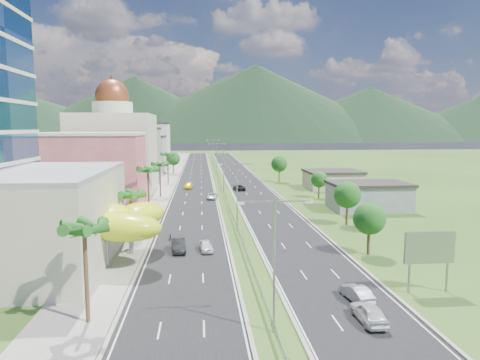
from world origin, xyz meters
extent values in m
plane|color=#2D5119|center=(0.00, 0.00, 0.00)|extent=(500.00, 500.00, 0.00)
cube|color=black|center=(-7.50, 90.00, 0.02)|extent=(11.00, 260.00, 0.04)
cube|color=black|center=(7.50, 90.00, 0.02)|extent=(11.00, 260.00, 0.04)
cube|color=gray|center=(-17.00, 90.00, 0.06)|extent=(7.00, 260.00, 0.12)
cube|color=gray|center=(0.00, 72.00, 0.62)|extent=(0.08, 216.00, 0.28)
cube|color=gray|center=(0.00, 174.00, 0.35)|extent=(0.10, 0.12, 0.70)
cylinder|color=gray|center=(0.00, -25.00, 5.50)|extent=(0.20, 0.20, 11.00)
cube|color=gray|center=(-1.44, -25.00, 10.80)|extent=(2.88, 0.12, 0.12)
cube|color=gray|center=(1.44, -25.00, 10.80)|extent=(2.88, 0.12, 0.12)
cube|color=silver|center=(-2.72, -25.00, 10.70)|extent=(0.60, 0.25, 0.18)
cube|color=silver|center=(2.72, -25.00, 10.70)|extent=(0.60, 0.25, 0.18)
cylinder|color=gray|center=(0.00, 10.00, 5.50)|extent=(0.20, 0.20, 11.00)
cube|color=gray|center=(-1.44, 10.00, 10.80)|extent=(2.88, 0.12, 0.12)
cube|color=gray|center=(1.44, 10.00, 10.80)|extent=(2.88, 0.12, 0.12)
cube|color=silver|center=(-2.72, 10.00, 10.70)|extent=(0.60, 0.25, 0.18)
cube|color=silver|center=(2.72, 10.00, 10.70)|extent=(0.60, 0.25, 0.18)
cylinder|color=gray|center=(0.00, 50.00, 5.50)|extent=(0.20, 0.20, 11.00)
cube|color=gray|center=(-1.44, 50.00, 10.80)|extent=(2.88, 0.12, 0.12)
cube|color=gray|center=(1.44, 50.00, 10.80)|extent=(2.88, 0.12, 0.12)
cube|color=silver|center=(-2.72, 50.00, 10.70)|extent=(0.60, 0.25, 0.18)
cube|color=silver|center=(2.72, 50.00, 10.70)|extent=(0.60, 0.25, 0.18)
cylinder|color=gray|center=(0.00, 95.00, 5.50)|extent=(0.20, 0.20, 11.00)
cube|color=gray|center=(-1.44, 95.00, 10.80)|extent=(2.88, 0.12, 0.12)
cube|color=gray|center=(1.44, 95.00, 10.80)|extent=(2.88, 0.12, 0.12)
cube|color=silver|center=(-2.72, 95.00, 10.70)|extent=(0.60, 0.25, 0.18)
cube|color=silver|center=(2.72, 95.00, 10.70)|extent=(0.60, 0.25, 0.18)
cylinder|color=gray|center=(0.00, 140.00, 5.50)|extent=(0.20, 0.20, 11.00)
cube|color=gray|center=(-1.44, 140.00, 10.80)|extent=(2.88, 0.12, 0.12)
cube|color=gray|center=(1.44, 140.00, 10.80)|extent=(2.88, 0.12, 0.12)
cube|color=silver|center=(-2.72, 140.00, 10.70)|extent=(0.60, 0.25, 0.18)
cube|color=silver|center=(2.72, 140.00, 10.70)|extent=(0.60, 0.25, 0.18)
cylinder|color=gray|center=(-24.00, -2.00, 2.00)|extent=(0.50, 0.50, 4.00)
cylinder|color=gray|center=(-17.00, -7.00, 2.00)|extent=(0.50, 0.50, 4.00)
cylinder|color=gray|center=(-21.00, -10.00, 2.00)|extent=(0.50, 0.50, 4.00)
cylinder|color=gray|center=(-15.00, -2.00, 2.00)|extent=(0.50, 0.50, 4.00)
cube|color=#B84B5F|center=(-28.00, 32.00, 7.50)|extent=(20.00, 15.00, 15.00)
cube|color=beige|center=(-28.00, 55.00, 10.00)|extent=(20.00, 20.00, 20.00)
cylinder|color=beige|center=(-28.00, 55.00, 21.50)|extent=(10.00, 10.00, 3.00)
sphere|color=brown|center=(-28.00, 55.00, 24.50)|extent=(8.40, 8.40, 8.40)
cube|color=slate|center=(-27.00, 80.00, 8.00)|extent=(16.00, 15.00, 16.00)
cube|color=#A69C89|center=(-27.00, 102.00, 6.50)|extent=(16.00, 15.00, 13.00)
cube|color=silver|center=(-27.00, 125.00, 9.00)|extent=(16.00, 15.00, 18.00)
cylinder|color=gray|center=(15.00, -18.00, 1.60)|extent=(0.24, 0.24, 3.20)
cylinder|color=gray|center=(19.00, -18.00, 1.60)|extent=(0.24, 0.24, 3.20)
cube|color=#D85919|center=(17.00, -18.00, 4.60)|extent=(5.20, 0.35, 3.20)
cube|color=slate|center=(28.00, 25.00, 2.50)|extent=(15.00, 10.00, 5.00)
cube|color=#A69C89|center=(30.00, 55.00, 2.20)|extent=(14.00, 12.00, 4.40)
cylinder|color=#47301C|center=(-15.50, -22.00, 4.25)|extent=(0.36, 0.36, 8.50)
cylinder|color=#47301C|center=(-15.50, 2.00, 3.75)|extent=(0.36, 0.36, 7.50)
cylinder|color=#47301C|center=(-15.50, 22.00, 4.50)|extent=(0.36, 0.36, 9.00)
cylinder|color=#47301C|center=(-15.50, 45.00, 4.00)|extent=(0.36, 0.36, 8.00)
cylinder|color=#47301C|center=(-15.50, 70.00, 4.40)|extent=(0.36, 0.36, 8.80)
cylinder|color=#47301C|center=(-15.50, 95.00, 2.45)|extent=(0.40, 0.40, 4.90)
sphere|color=#205A1C|center=(-15.50, 95.00, 5.60)|extent=(4.90, 4.90, 4.90)
cylinder|color=#47301C|center=(16.00, -5.00, 2.10)|extent=(0.40, 0.40, 4.20)
sphere|color=#205A1C|center=(16.00, -5.00, 4.80)|extent=(4.20, 4.20, 4.20)
cylinder|color=#47301C|center=(19.00, 12.00, 2.27)|extent=(0.40, 0.40, 4.55)
sphere|color=#205A1C|center=(19.00, 12.00, 5.20)|extent=(4.55, 4.55, 4.55)
cylinder|color=#47301C|center=(22.00, 40.00, 1.92)|extent=(0.40, 0.40, 3.85)
sphere|color=#205A1C|center=(22.00, 40.00, 4.40)|extent=(3.85, 3.85, 3.85)
cylinder|color=#47301C|center=(18.00, 70.00, 2.45)|extent=(0.40, 0.40, 4.90)
sphere|color=#205A1C|center=(18.00, 70.00, 5.60)|extent=(4.90, 4.90, 4.90)
imported|color=silver|center=(-5.20, -1.57, 0.74)|extent=(2.12, 4.29, 1.41)
imported|color=black|center=(-8.89, -1.35, 0.86)|extent=(2.28, 5.12, 1.63)
imported|color=#B2B4BA|center=(-3.20, 40.61, 0.72)|extent=(2.85, 5.17, 1.37)
imported|color=gold|center=(-9.16, 58.02, 0.81)|extent=(2.71, 5.51, 1.54)
imported|color=silver|center=(8.39, -24.04, 0.86)|extent=(2.03, 4.85, 1.64)
imported|color=#9EA0A5|center=(8.99, -19.51, 0.79)|extent=(2.23, 4.71, 1.49)
imported|color=black|center=(4.30, 53.93, 0.76)|extent=(3.17, 5.49, 1.44)
imported|color=black|center=(-10.41, 4.59, 0.68)|extent=(0.72, 2.03, 1.28)
camera|label=1|loc=(-5.79, -57.75, 16.59)|focal=32.00mm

